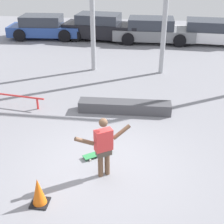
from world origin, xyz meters
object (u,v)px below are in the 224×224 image
object	(u,v)px
parked_car_black	(101,27)
skateboarder	(104,145)
parked_car_white	(211,32)
grind_rail	(7,96)
traffic_cone	(39,192)
parked_car_grey	(153,30)
parked_car_blue	(44,27)
grind_box	(125,107)
skateboard	(97,154)

from	to	relation	value
parked_car_black	skateboarder	bearing A→B (deg)	-74.86
parked_car_black	parked_car_white	bearing A→B (deg)	4.90
grind_rail	traffic_cone	bearing A→B (deg)	-58.60
parked_car_grey	parked_car_black	bearing A→B (deg)	175.04
parked_car_black	parked_car_grey	xyz separation A→B (m)	(2.98, -0.21, -0.05)
parked_car_blue	parked_car_white	distance (m)	9.52
grind_rail	parked_car_black	xyz separation A→B (m)	(1.68, 9.03, 0.37)
grind_box	parked_car_blue	distance (m)	10.47
grind_box	parked_car_grey	world-z (taller)	parked_car_grey
grind_rail	traffic_cone	xyz separation A→B (m)	(2.62, -4.29, -0.02)
skateboard	traffic_cone	world-z (taller)	traffic_cone
skateboarder	parked_car_blue	world-z (taller)	skateboarder
grind_box	parked_car_white	bearing A→B (deg)	66.29
skateboarder	skateboard	bearing A→B (deg)	78.24
parked_car_grey	traffic_cone	world-z (taller)	parked_car_grey
skateboarder	parked_car_black	bearing A→B (deg)	66.60
grind_box	parked_car_blue	world-z (taller)	parked_car_blue
skateboard	parked_car_white	bearing A→B (deg)	31.84
parked_car_blue	parked_car_white	xyz separation A→B (m)	(9.52, 0.11, -0.02)
grind_rail	parked_car_black	world-z (taller)	parked_car_black
parked_car_blue	parked_car_white	world-z (taller)	parked_car_blue
grind_box	parked_car_black	distance (m)	9.29
grind_rail	parked_car_blue	size ratio (longest dim) A/B	0.64
grind_rail	parked_car_blue	bearing A→B (deg)	100.54
grind_rail	parked_car_blue	xyz separation A→B (m)	(-1.65, 8.87, 0.31)
parked_car_grey	parked_car_white	size ratio (longest dim) A/B	0.96
parked_car_white	parked_car_grey	bearing A→B (deg)	-173.60
parked_car_blue	parked_car_black	xyz separation A→B (m)	(3.33, 0.16, 0.06)
parked_car_white	parked_car_blue	bearing A→B (deg)	-175.70
skateboarder	skateboard	size ratio (longest dim) A/B	2.04
parked_car_white	traffic_cone	xyz separation A→B (m)	(-5.25, -13.27, -0.31)
parked_car_white	parked_car_black	bearing A→B (deg)	-176.85
grind_box	grind_rail	world-z (taller)	grind_rail
grind_box	parked_car_black	world-z (taller)	parked_car_black
grind_rail	parked_car_grey	size ratio (longest dim) A/B	0.60
parked_car_black	parked_car_blue	bearing A→B (deg)	-171.81
skateboarder	grind_box	world-z (taller)	skateboarder
parked_car_blue	traffic_cone	world-z (taller)	parked_car_blue
parked_car_black	parked_car_grey	world-z (taller)	parked_car_black
parked_car_grey	grind_rail	bearing A→B (deg)	-118.80
grind_rail	parked_car_black	size ratio (longest dim) A/B	0.61
parked_car_grey	traffic_cone	xyz separation A→B (m)	(-2.04, -13.11, -0.34)
parked_car_black	parked_car_grey	size ratio (longest dim) A/B	0.99
grind_box	parked_car_grey	distance (m)	8.83
skateboard	parked_car_blue	bearing A→B (deg)	77.13
grind_rail	parked_car_grey	bearing A→B (deg)	62.15
parked_car_white	grind_rail	bearing A→B (deg)	-127.59
parked_car_grey	parked_car_white	world-z (taller)	parked_car_grey
grind_rail	parked_car_grey	distance (m)	9.98
parked_car_blue	traffic_cone	xyz separation A→B (m)	(4.27, -13.16, -0.33)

